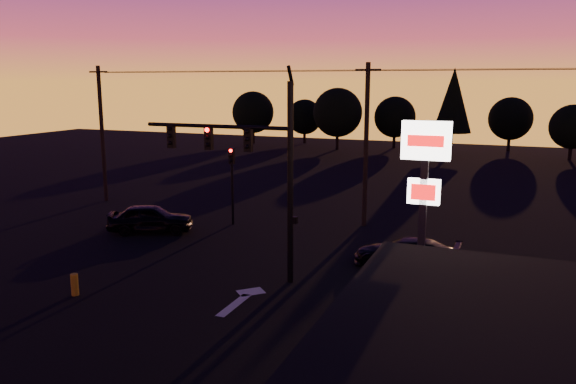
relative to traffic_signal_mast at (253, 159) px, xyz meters
name	(u,v)px	position (x,y,z in m)	size (l,w,h in m)	color
ground	(208,313)	(0.10, -3.99, -4.94)	(120.00, 120.00, 0.00)	black
lane_arrow	(242,298)	(0.60, -2.33, -4.93)	(1.20, 3.10, 0.01)	beige
traffic_signal_mast	(253,159)	(0.00, 0.00, 0.00)	(6.79, 0.52, 8.58)	black
secondary_signal	(232,175)	(-4.90, 7.49, -2.07)	(0.30, 0.31, 4.35)	black
pylon_sign	(424,182)	(7.10, -2.49, -0.02)	(1.50, 0.28, 6.80)	black
utility_pole_0	(102,133)	(-15.90, 10.01, -0.34)	(1.40, 0.26, 9.00)	black
utility_pole_1	(366,144)	(2.10, 10.01, -0.34)	(1.40, 0.26, 9.00)	black
power_wires	(368,70)	(2.10, 10.01, 3.63)	(36.00, 1.22, 0.07)	black
bollard	(75,285)	(-5.47, -4.38, -4.52)	(0.28, 0.28, 0.84)	#B99715
tree_0	(253,112)	(-21.90, 46.01, -0.88)	(5.36, 5.36, 6.74)	black
tree_1	(305,117)	(-15.90, 49.01, -1.50)	(4.54, 4.54, 5.71)	black
tree_2	(338,113)	(-9.90, 44.01, -0.57)	(5.77, 5.78, 7.26)	black
tree_3	(395,117)	(-3.90, 48.01, -1.19)	(4.95, 4.95, 6.22)	black
tree_4	(453,100)	(3.10, 45.01, 0.99)	(4.18, 4.18, 9.50)	black
tree_5	(510,119)	(9.10, 50.01, -1.19)	(4.95, 4.95, 6.22)	black
tree_6	(573,127)	(15.10, 44.01, -1.50)	(4.54, 4.54, 5.71)	black
car_left	(151,218)	(-8.21, 4.33, -4.17)	(1.80, 4.47, 1.52)	black
car_right	(406,253)	(5.63, 3.51, -4.28)	(1.84, 4.53, 1.32)	black
suv_parked	(512,372)	(9.98, -5.79, -4.22)	(2.39, 5.18, 1.44)	black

